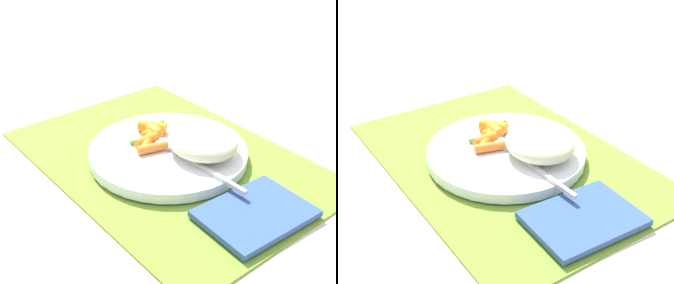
% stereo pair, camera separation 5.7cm
% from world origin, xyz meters
% --- Properties ---
extents(ground_plane, '(2.40, 2.40, 0.00)m').
position_xyz_m(ground_plane, '(0.00, 0.00, 0.00)').
color(ground_plane, beige).
extents(placemat, '(0.46, 0.32, 0.01)m').
position_xyz_m(placemat, '(0.00, 0.00, 0.00)').
color(placemat, olive).
rests_on(placemat, ground_plane).
extents(plate, '(0.23, 0.23, 0.02)m').
position_xyz_m(plate, '(0.00, 0.00, 0.01)').
color(plate, white).
rests_on(plate, placemat).
extents(rice_mound, '(0.10, 0.09, 0.04)m').
position_xyz_m(rice_mound, '(-0.04, -0.03, 0.04)').
color(rice_mound, beige).
rests_on(rice_mound, plate).
extents(carrot_portion, '(0.08, 0.08, 0.02)m').
position_xyz_m(carrot_portion, '(0.04, 0.00, 0.03)').
color(carrot_portion, orange).
rests_on(carrot_portion, plate).
extents(pea_scatter, '(0.06, 0.08, 0.01)m').
position_xyz_m(pea_scatter, '(0.04, 0.01, 0.03)').
color(pea_scatter, '#549335').
rests_on(pea_scatter, plate).
extents(fork, '(0.19, 0.02, 0.01)m').
position_xyz_m(fork, '(-0.04, -0.00, 0.02)').
color(fork, '#BBBBBB').
rests_on(fork, plate).
extents(napkin, '(0.10, 0.14, 0.01)m').
position_xyz_m(napkin, '(-0.17, 0.01, 0.01)').
color(napkin, '#33518C').
rests_on(napkin, placemat).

